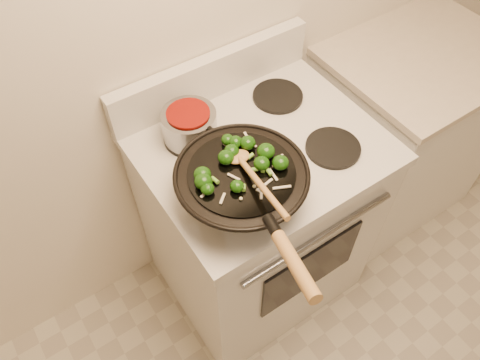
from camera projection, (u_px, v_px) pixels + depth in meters
stove at (257, 218)px, 1.90m from camera, size 0.78×0.67×1.08m
counter_unit at (399, 133)px, 2.21m from camera, size 0.76×0.62×0.91m
wok at (242, 185)px, 1.34m from camera, size 0.39×0.63×0.22m
stirfry at (238, 162)px, 1.30m from camera, size 0.28×0.25×0.04m
wooden_spoon at (251, 173)px, 1.26m from camera, size 0.09×0.31×0.08m
saucepan at (190, 125)px, 1.50m from camera, size 0.18×0.28×0.11m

